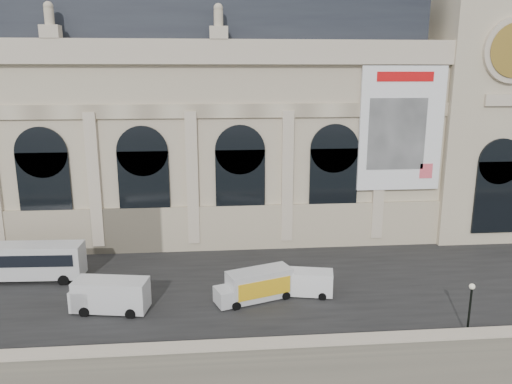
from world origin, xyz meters
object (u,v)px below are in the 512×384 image
at_px(lamp_right, 469,311).
at_px(bus_left, 17,261).
at_px(van_c, 301,282).
at_px(van_b, 107,295).
at_px(box_truck, 255,286).

bearing_deg(lamp_right, bus_left, 159.95).
bearing_deg(van_c, van_b, -174.23).
bearing_deg(van_b, lamp_right, -13.43).
distance_m(van_c, lamp_right, 13.60).
height_order(bus_left, van_c, bus_left).
relative_size(bus_left, lamp_right, 2.88).
bearing_deg(lamp_right, van_b, 166.57).
height_order(van_b, box_truck, van_b).
distance_m(bus_left, lamp_right, 38.80).
bearing_deg(bus_left, lamp_right, -20.05).
bearing_deg(van_b, box_truck, 4.20).
height_order(van_b, van_c, van_b).
height_order(bus_left, van_b, bus_left).
bearing_deg(van_c, box_truck, -169.57).
xyz_separation_m(bus_left, box_truck, (21.50, -5.96, -0.64)).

